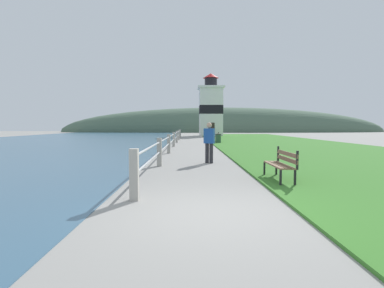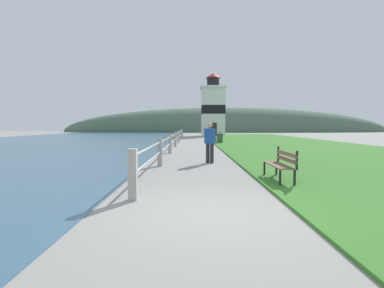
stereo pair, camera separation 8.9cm
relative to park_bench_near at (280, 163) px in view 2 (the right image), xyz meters
The scene contains 10 objects.
ground_plane 3.87m from the park_bench_near, 126.00° to the right, with size 160.00×160.00×0.00m, color gray.
grass_verge 17.16m from the park_bench_near, 71.83° to the left, with size 12.00×58.20×0.06m.
water_strip 23.10m from the park_bench_near, 135.11° to the left, with size 24.00×93.12×0.01m.
seawall_railing 14.39m from the park_bench_near, 105.15° to the left, with size 0.18×32.16×1.10m.
park_bench_near is the anchor object (origin of this frame).
park_bench_midway 19.97m from the park_bench_near, 89.95° to the left, with size 0.67×1.75×0.94m.
lighthouse 37.70m from the park_bench_near, 88.95° to the left, with size 3.95×3.95×9.49m.
person_strolling 4.52m from the park_bench_near, 113.12° to the left, with size 0.47×0.38×1.71m.
trash_bin 17.95m from the park_bench_near, 90.18° to the left, with size 0.54×0.54×0.84m.
distant_hillside 65.95m from the park_bench_near, 85.00° to the left, with size 80.00×16.00×12.00m.
Camera 2 is at (-0.26, -5.24, 1.58)m, focal length 28.00 mm.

